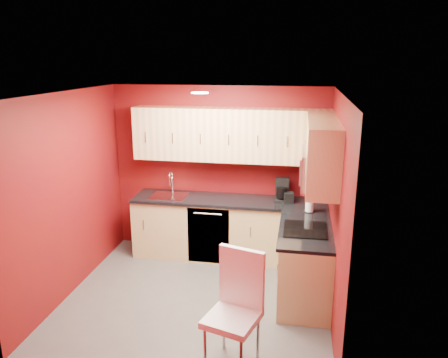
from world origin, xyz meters
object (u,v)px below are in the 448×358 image
(paper_towel, at_px, (310,203))
(dining_chair, at_px, (232,313))
(microwave, at_px, (319,169))
(coffee_maker, at_px, (282,190))
(sink, at_px, (169,193))
(napkin_holder, at_px, (289,197))

(paper_towel, relative_size, dining_chair, 0.22)
(microwave, relative_size, paper_towel, 3.01)
(coffee_maker, distance_m, paper_towel, 0.56)
(coffee_maker, xyz_separation_m, dining_chair, (-0.33, -2.41, -0.50))
(sink, xyz_separation_m, coffee_maker, (1.65, 0.06, 0.12))
(coffee_maker, bearing_deg, paper_towel, -47.55)
(microwave, bearing_deg, sink, 154.40)
(coffee_maker, bearing_deg, napkin_holder, -35.28)
(napkin_holder, bearing_deg, sink, 179.70)
(microwave, relative_size, dining_chair, 0.67)
(microwave, relative_size, coffee_maker, 2.39)
(coffee_maker, relative_size, paper_towel, 1.26)
(sink, distance_m, dining_chair, 2.72)
(napkin_holder, xyz_separation_m, dining_chair, (-0.43, -2.34, -0.41))
(sink, bearing_deg, microwave, -25.60)
(coffee_maker, height_order, napkin_holder, coffee_maker)
(coffee_maker, xyz_separation_m, paper_towel, (0.38, -0.41, -0.03))
(sink, height_order, paper_towel, sink)
(microwave, bearing_deg, napkin_holder, 109.13)
(sink, relative_size, coffee_maker, 1.63)
(sink, distance_m, paper_towel, 2.07)
(napkin_holder, distance_m, dining_chair, 2.42)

